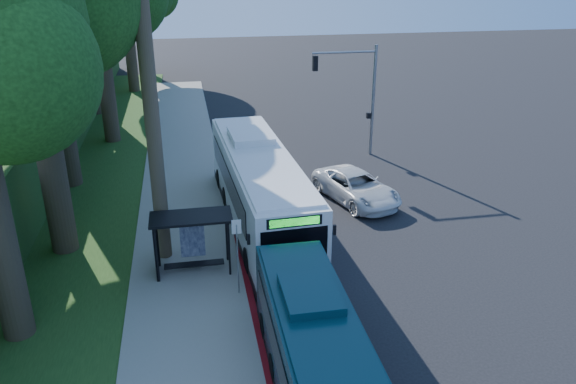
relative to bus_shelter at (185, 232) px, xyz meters
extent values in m
plane|color=black|center=(7.26, 2.86, -1.81)|extent=(140.00, 140.00, 0.00)
cube|color=gray|center=(-0.04, 2.86, -1.75)|extent=(4.50, 70.00, 0.12)
cube|color=maroon|center=(2.26, -1.14, -1.74)|extent=(0.25, 30.00, 0.13)
cube|color=#234719|center=(-5.74, 7.86, -1.78)|extent=(8.00, 70.00, 0.06)
cube|color=black|center=(0.26, -0.14, 0.69)|extent=(3.20, 1.50, 0.10)
cube|color=black|center=(-1.19, -0.14, -0.61)|extent=(0.06, 1.30, 2.20)
cube|color=navy|center=(0.26, 0.56, -0.56)|extent=(1.00, 0.12, 1.70)
cube|color=black|center=(0.26, -0.24, -1.36)|extent=(2.40, 0.40, 0.06)
cube|color=black|center=(-1.14, 0.46, -0.61)|extent=(0.08, 0.08, 2.40)
cube|color=black|center=(1.66, 0.46, -0.61)|extent=(0.08, 0.08, 2.40)
cube|color=black|center=(-1.14, -0.74, -0.61)|extent=(0.08, 0.08, 2.40)
cube|color=black|center=(1.66, -0.74, -0.61)|extent=(0.08, 0.08, 2.40)
cylinder|color=gray|center=(1.86, -2.14, -0.31)|extent=(0.06, 0.06, 3.00)
cube|color=white|center=(1.86, -2.14, 1.09)|extent=(0.35, 0.04, 0.55)
cylinder|color=gray|center=(12.06, 12.86, 1.69)|extent=(0.20, 0.20, 7.00)
cylinder|color=gray|center=(10.06, 12.86, 4.79)|extent=(4.00, 0.14, 0.14)
cube|color=black|center=(8.26, 12.86, 4.19)|extent=(0.30, 0.30, 0.90)
cube|color=black|center=(11.81, 12.86, 0.79)|extent=(0.25, 0.25, 0.35)
cylinder|color=#4C3F2D|center=(-0.94, 1.36, 4.69)|extent=(0.60, 0.60, 13.00)
cylinder|color=#382B1E|center=(-5.24, 2.86, 3.44)|extent=(1.10, 1.10, 10.50)
sphere|color=#173A0F|center=(-3.64, 1.66, 8.69)|extent=(5.60, 5.60, 5.60)
cylinder|color=#382B1E|center=(-6.24, 10.86, 4.14)|extent=(1.18, 1.18, 11.90)
cylinder|color=#382B1E|center=(-4.74, 18.86, 3.09)|extent=(1.06, 1.06, 9.80)
cylinder|color=#382B1E|center=(-6.74, 26.86, 3.79)|extent=(1.14, 1.14, 11.20)
cylinder|color=#382B1E|center=(-4.24, 34.86, 2.74)|extent=(1.02, 1.02, 9.10)
cylinder|color=#382B1E|center=(-3.24, 42.86, 2.39)|extent=(0.98, 0.98, 8.40)
sphere|color=#173A0F|center=(-4.30, -4.22, 7.29)|extent=(5.04, 5.04, 5.04)
cube|color=white|center=(3.53, 3.77, 0.16)|extent=(3.47, 13.39, 3.15)
cube|color=black|center=(3.53, 3.77, -1.47)|extent=(3.51, 13.46, 0.39)
cube|color=black|center=(3.50, 4.32, 0.46)|extent=(3.40, 10.48, 1.22)
cube|color=black|center=(3.85, -2.80, 0.41)|extent=(2.48, 0.26, 1.55)
cube|color=black|center=(3.20, 10.34, 0.52)|extent=(2.26, 0.24, 1.11)
cube|color=#19E533|center=(3.85, -2.82, 1.46)|extent=(1.84, 0.20, 0.31)
cube|color=white|center=(3.53, 3.77, 1.79)|extent=(3.22, 12.72, 0.13)
cube|color=white|center=(3.42, 5.98, 1.98)|extent=(2.11, 2.86, 0.39)
cylinder|color=black|center=(2.46, -0.54, -1.25)|extent=(0.39, 1.12, 1.11)
cylinder|color=black|center=(5.01, -0.41, -1.25)|extent=(0.39, 1.12, 1.11)
cylinder|color=black|center=(2.00, 8.74, -1.25)|extent=(0.39, 1.12, 1.11)
cylinder|color=black|center=(4.55, 8.87, -1.25)|extent=(0.39, 1.12, 1.11)
cube|color=#0A2C37|center=(3.46, -8.84, -0.24)|extent=(2.31, 10.57, 2.51)
cube|color=black|center=(3.46, -8.40, 0.00)|extent=(2.35, 8.25, 0.97)
cube|color=black|center=(3.49, -3.60, 0.04)|extent=(1.80, 0.12, 0.88)
cube|color=#0A2C37|center=(3.46, -8.84, 1.05)|extent=(2.12, 10.04, 0.11)
cube|color=#0A2C37|center=(3.47, -7.08, 1.20)|extent=(1.58, 2.21, 0.31)
cylinder|color=black|center=(2.46, -4.82, -1.37)|extent=(0.27, 0.88, 0.88)
cylinder|color=black|center=(4.50, -4.83, -1.37)|extent=(0.27, 0.88, 0.88)
imported|color=silver|center=(8.89, 5.72, -1.03)|extent=(4.12, 6.08, 1.55)
camera|label=1|loc=(0.31, -20.36, 10.09)|focal=35.00mm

